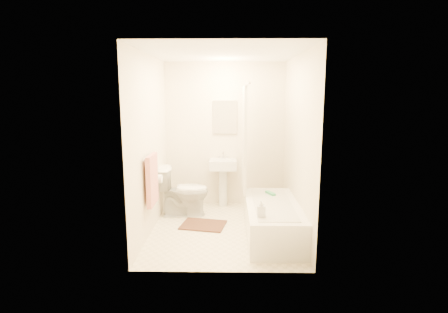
{
  "coord_description": "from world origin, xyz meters",
  "views": [
    {
      "loc": [
        0.09,
        -4.66,
        1.88
      ],
      "look_at": [
        0.0,
        0.25,
        1.0
      ],
      "focal_mm": 28.0,
      "sensor_mm": 36.0,
      "label": 1
    }
  ],
  "objects_px": {
    "bathtub": "(272,220)",
    "toilet": "(184,191)",
    "sink": "(223,181)",
    "bath_mat": "(203,225)",
    "soap_bottle": "(261,209)"
  },
  "relations": [
    {
      "from": "sink",
      "to": "bath_mat",
      "type": "xyz_separation_m",
      "value": [
        -0.27,
        -0.92,
        -0.43
      ]
    },
    {
      "from": "bathtub",
      "to": "bath_mat",
      "type": "bearing_deg",
      "value": 160.5
    },
    {
      "from": "sink",
      "to": "bath_mat",
      "type": "height_order",
      "value": "sink"
    },
    {
      "from": "sink",
      "to": "bathtub",
      "type": "bearing_deg",
      "value": -61.97
    },
    {
      "from": "toilet",
      "to": "sink",
      "type": "relative_size",
      "value": 0.89
    },
    {
      "from": "sink",
      "to": "bathtub",
      "type": "height_order",
      "value": "sink"
    },
    {
      "from": "sink",
      "to": "bath_mat",
      "type": "relative_size",
      "value": 1.42
    },
    {
      "from": "bathtub",
      "to": "soap_bottle",
      "type": "bearing_deg",
      "value": -111.52
    },
    {
      "from": "toilet",
      "to": "soap_bottle",
      "type": "distance_m",
      "value": 1.71
    },
    {
      "from": "bath_mat",
      "to": "soap_bottle",
      "type": "relative_size",
      "value": 2.98
    },
    {
      "from": "toilet",
      "to": "bath_mat",
      "type": "distance_m",
      "value": 0.68
    },
    {
      "from": "sink",
      "to": "soap_bottle",
      "type": "xyz_separation_m",
      "value": [
        0.49,
        -1.77,
        0.11
      ]
    },
    {
      "from": "bathtub",
      "to": "soap_bottle",
      "type": "relative_size",
      "value": 7.61
    },
    {
      "from": "bathtub",
      "to": "toilet",
      "type": "bearing_deg",
      "value": 148.24
    },
    {
      "from": "soap_bottle",
      "to": "toilet",
      "type": "bearing_deg",
      "value": 129.94
    }
  ]
}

